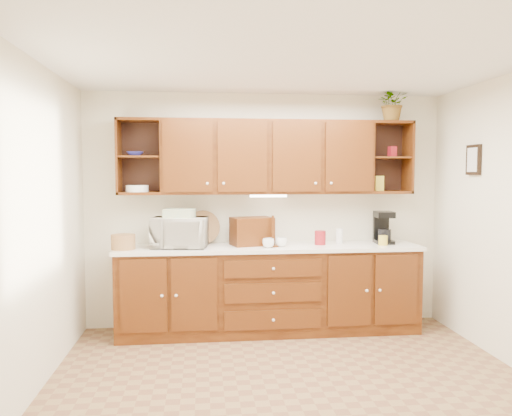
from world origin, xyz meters
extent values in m
plane|color=olive|center=(0.00, 0.00, 0.00)|extent=(4.00, 4.00, 0.00)
plane|color=white|center=(0.00, 0.00, 2.60)|extent=(4.00, 4.00, 0.00)
plane|color=beige|center=(0.00, 1.75, 1.30)|extent=(4.00, 0.00, 4.00)
plane|color=beige|center=(-2.00, 0.00, 1.30)|extent=(0.00, 3.50, 3.50)
cube|color=#321405|center=(0.00, 1.45, 0.45)|extent=(3.20, 0.60, 0.90)
cube|color=white|center=(0.00, 1.44, 0.92)|extent=(3.24, 0.64, 0.04)
cube|color=#321405|center=(0.00, 1.58, 1.89)|extent=(2.30, 0.33, 0.80)
cube|color=black|center=(-1.38, 1.74, 1.89)|extent=(0.45, 0.02, 0.80)
cube|color=black|center=(1.38, 1.74, 1.89)|extent=(0.45, 0.02, 0.80)
cube|color=#321405|center=(-1.38, 1.58, 1.89)|extent=(0.43, 0.30, 0.02)
cube|color=#321405|center=(1.38, 1.58, 1.89)|extent=(0.43, 0.30, 0.02)
cube|color=#321405|center=(1.38, 1.58, 2.27)|extent=(0.45, 0.33, 0.03)
cube|color=white|center=(0.00, 1.53, 1.47)|extent=(0.40, 0.05, 0.02)
cube|color=black|center=(1.98, 0.90, 1.85)|extent=(0.03, 0.24, 0.30)
cylinder|color=#996840|center=(-1.52, 1.35, 1.02)|extent=(0.27, 0.27, 0.15)
imported|color=beige|center=(-0.95, 1.42, 1.10)|extent=(0.61, 0.45, 0.31)
cube|color=#F0D371|center=(-0.95, 1.42, 1.30)|extent=(0.34, 0.28, 0.09)
cylinder|color=#10321C|center=(-0.83, 1.46, 1.09)|extent=(0.08, 0.08, 0.30)
cylinder|color=#996840|center=(-0.71, 1.67, 0.95)|extent=(0.38, 0.14, 0.37)
cube|color=#321405|center=(-0.18, 1.50, 1.09)|extent=(0.49, 0.37, 0.30)
cylinder|color=#321405|center=(0.03, 1.36, 1.11)|extent=(0.03, 0.03, 0.33)
cylinder|color=#321405|center=(0.03, 1.36, 0.95)|extent=(0.13, 0.13, 0.02)
imported|color=white|center=(0.11, 1.35, 0.99)|extent=(0.14, 0.14, 0.10)
imported|color=white|center=(0.00, 1.45, 0.99)|extent=(0.14, 0.14, 0.10)
imported|color=white|center=(-0.03, 1.30, 0.99)|extent=(0.14, 0.14, 0.10)
cylinder|color=maroon|center=(0.56, 1.45, 1.02)|extent=(0.15, 0.15, 0.15)
cylinder|color=white|center=(0.80, 1.55, 1.02)|extent=(0.08, 0.08, 0.16)
cylinder|color=gold|center=(1.23, 1.34, 0.99)|extent=(0.10, 0.10, 0.10)
cube|color=black|center=(1.29, 1.49, 0.96)|extent=(0.21, 0.26, 0.04)
cube|color=black|center=(1.29, 1.58, 1.11)|extent=(0.17, 0.07, 0.30)
cube|color=black|center=(1.29, 1.49, 1.26)|extent=(0.21, 0.26, 0.07)
cylinder|color=black|center=(1.29, 1.47, 1.03)|extent=(0.15, 0.15, 0.13)
imported|color=navy|center=(-1.41, 1.56, 1.92)|extent=(0.18, 0.18, 0.04)
cylinder|color=white|center=(-1.40, 1.55, 1.56)|extent=(0.29, 0.29, 0.07)
cube|color=gold|center=(1.25, 1.57, 1.60)|extent=(0.10, 0.08, 0.17)
cube|color=maroon|center=(1.39, 1.56, 1.96)|extent=(0.09, 0.08, 0.11)
imported|color=#999999|center=(1.38, 1.53, 2.48)|extent=(0.43, 0.40, 0.39)
camera|label=1|loc=(-0.71, -3.82, 1.72)|focal=35.00mm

